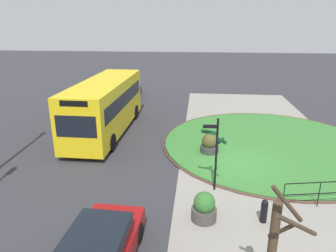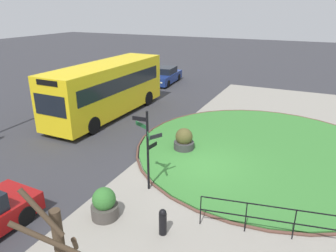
% 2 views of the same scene
% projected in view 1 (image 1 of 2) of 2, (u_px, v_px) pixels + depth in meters
% --- Properties ---
extents(ground, '(120.00, 120.00, 0.00)m').
position_uv_depth(ground, '(238.00, 165.00, 15.49)').
color(ground, '#333338').
extents(sidewalk_paving, '(32.00, 8.91, 0.02)m').
position_uv_depth(sidewalk_paving, '(270.00, 166.00, 15.34)').
color(sidewalk_paving, gray).
rests_on(sidewalk_paving, ground).
extents(grass_island, '(12.19, 12.19, 0.10)m').
position_uv_depth(grass_island, '(269.00, 144.00, 18.01)').
color(grass_island, '#387A33').
rests_on(grass_island, ground).
extents(grass_kerb_ring, '(12.50, 12.50, 0.11)m').
position_uv_depth(grass_kerb_ring, '(269.00, 144.00, 18.01)').
color(grass_kerb_ring, brown).
rests_on(grass_kerb_ring, ground).
extents(signpost_directional, '(1.03, 0.99, 3.20)m').
position_uv_depth(signpost_directional, '(216.00, 149.00, 12.63)').
color(signpost_directional, black).
rests_on(signpost_directional, ground).
extents(bollard_foreground, '(0.24, 0.24, 0.91)m').
position_uv_depth(bollard_foreground, '(264.00, 211.00, 10.92)').
color(bollard_foreground, black).
rests_on(bollard_foreground, ground).
extents(bus_yellow, '(9.61, 2.74, 3.34)m').
position_uv_depth(bus_yellow, '(106.00, 105.00, 19.57)').
color(bus_yellow, yellow).
rests_on(bus_yellow, ground).
extents(car_far_lane, '(4.05, 1.96, 1.39)m').
position_uv_depth(car_far_lane, '(100.00, 250.00, 8.81)').
color(car_far_lane, maroon).
rests_on(car_far_lane, ground).
extents(car_trailing, '(4.69, 2.11, 1.45)m').
position_uv_depth(car_trailing, '(130.00, 90.00, 29.28)').
color(car_trailing, navy).
rests_on(car_trailing, ground).
extents(planter_near_signpost, '(0.99, 0.99, 1.15)m').
position_uv_depth(planter_near_signpost, '(210.00, 145.00, 16.63)').
color(planter_near_signpost, '#383838').
rests_on(planter_near_signpost, ground).
extents(planter_kerbside, '(0.91, 0.91, 1.11)m').
position_uv_depth(planter_kerbside, '(204.00, 208.00, 11.04)').
color(planter_kerbside, '#47423D').
rests_on(planter_kerbside, ground).
extents(street_tree_bare, '(1.34, 1.18, 3.65)m').
position_uv_depth(street_tree_bare, '(274.00, 250.00, 7.25)').
color(street_tree_bare, '#423323').
rests_on(street_tree_bare, ground).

